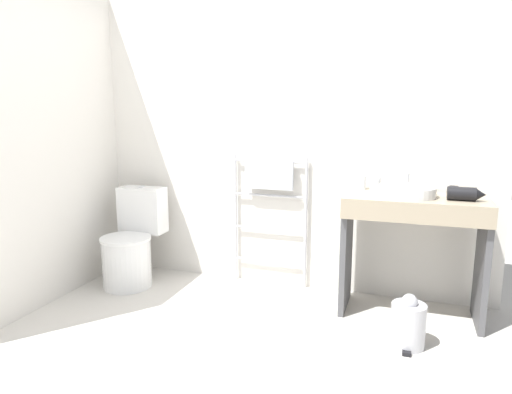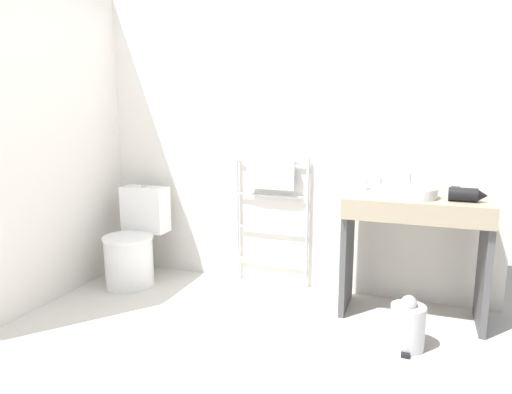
{
  "view_description": "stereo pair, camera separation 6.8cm",
  "coord_description": "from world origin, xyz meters",
  "px_view_note": "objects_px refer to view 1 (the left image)",
  "views": [
    {
      "loc": [
        0.95,
        -2.07,
        1.41
      ],
      "look_at": [
        0.0,
        0.77,
        0.84
      ],
      "focal_mm": 32.0,
      "sensor_mm": 36.0,
      "label": 1
    },
    {
      "loc": [
        1.02,
        -2.05,
        1.41
      ],
      "look_at": [
        0.0,
        0.77,
        0.84
      ],
      "focal_mm": 32.0,
      "sensor_mm": 36.0,
      "label": 2
    }
  ],
  "objects_px": {
    "toilet": "(132,245)",
    "sink_basin": "(407,191)",
    "cup_near_edge": "(375,184)",
    "trash_bin": "(408,324)",
    "cup_near_wall": "(361,182)",
    "hair_dryer": "(464,194)",
    "towel_radiator": "(269,192)"
  },
  "relations": [
    {
      "from": "toilet",
      "to": "towel_radiator",
      "type": "relative_size",
      "value": 0.74
    },
    {
      "from": "cup_near_wall",
      "to": "towel_radiator",
      "type": "bearing_deg",
      "value": 174.93
    },
    {
      "from": "trash_bin",
      "to": "cup_near_wall",
      "type": "bearing_deg",
      "value": 120.66
    },
    {
      "from": "hair_dryer",
      "to": "trash_bin",
      "type": "distance_m",
      "value": 0.9
    },
    {
      "from": "trash_bin",
      "to": "sink_basin",
      "type": "bearing_deg",
      "value": 97.16
    },
    {
      "from": "toilet",
      "to": "sink_basin",
      "type": "relative_size",
      "value": 2.1
    },
    {
      "from": "toilet",
      "to": "sink_basin",
      "type": "distance_m",
      "value": 2.18
    },
    {
      "from": "cup_near_wall",
      "to": "trash_bin",
      "type": "xyz_separation_m",
      "value": [
        0.38,
        -0.63,
        -0.75
      ]
    },
    {
      "from": "sink_basin",
      "to": "cup_near_edge",
      "type": "height_order",
      "value": "cup_near_edge"
    },
    {
      "from": "hair_dryer",
      "to": "towel_radiator",
      "type": "bearing_deg",
      "value": 168.35
    },
    {
      "from": "cup_near_wall",
      "to": "hair_dryer",
      "type": "relative_size",
      "value": 0.44
    },
    {
      "from": "towel_radiator",
      "to": "sink_basin",
      "type": "bearing_deg",
      "value": -13.8
    },
    {
      "from": "towel_radiator",
      "to": "cup_near_wall",
      "type": "bearing_deg",
      "value": -5.07
    },
    {
      "from": "cup_near_edge",
      "to": "hair_dryer",
      "type": "distance_m",
      "value": 0.58
    },
    {
      "from": "towel_radiator",
      "to": "cup_near_wall",
      "type": "distance_m",
      "value": 0.73
    },
    {
      "from": "towel_radiator",
      "to": "hair_dryer",
      "type": "distance_m",
      "value": 1.41
    },
    {
      "from": "towel_radiator",
      "to": "toilet",
      "type": "bearing_deg",
      "value": -162.94
    },
    {
      "from": "cup_near_wall",
      "to": "trash_bin",
      "type": "relative_size",
      "value": 0.3
    },
    {
      "from": "towel_radiator",
      "to": "trash_bin",
      "type": "height_order",
      "value": "towel_radiator"
    },
    {
      "from": "cup_near_wall",
      "to": "trash_bin",
      "type": "distance_m",
      "value": 1.05
    },
    {
      "from": "toilet",
      "to": "hair_dryer",
      "type": "distance_m",
      "value": 2.52
    },
    {
      "from": "cup_near_edge",
      "to": "cup_near_wall",
      "type": "bearing_deg",
      "value": 154.13
    },
    {
      "from": "trash_bin",
      "to": "toilet",
      "type": "bearing_deg",
      "value": 170.38
    },
    {
      "from": "sink_basin",
      "to": "hair_dryer",
      "type": "height_order",
      "value": "hair_dryer"
    },
    {
      "from": "toilet",
      "to": "hair_dryer",
      "type": "height_order",
      "value": "hair_dryer"
    },
    {
      "from": "cup_near_wall",
      "to": "hair_dryer",
      "type": "height_order",
      "value": "cup_near_wall"
    },
    {
      "from": "sink_basin",
      "to": "trash_bin",
      "type": "bearing_deg",
      "value": -82.84
    },
    {
      "from": "sink_basin",
      "to": "trash_bin",
      "type": "distance_m",
      "value": 0.86
    },
    {
      "from": "cup_near_edge",
      "to": "hair_dryer",
      "type": "bearing_deg",
      "value": -16.92
    },
    {
      "from": "towel_radiator",
      "to": "sink_basin",
      "type": "xyz_separation_m",
      "value": [
        1.04,
        -0.25,
        0.11
      ]
    },
    {
      "from": "cup_near_edge",
      "to": "trash_bin",
      "type": "relative_size",
      "value": 0.31
    },
    {
      "from": "towel_radiator",
      "to": "cup_near_edge",
      "type": "bearing_deg",
      "value": -7.94
    }
  ]
}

